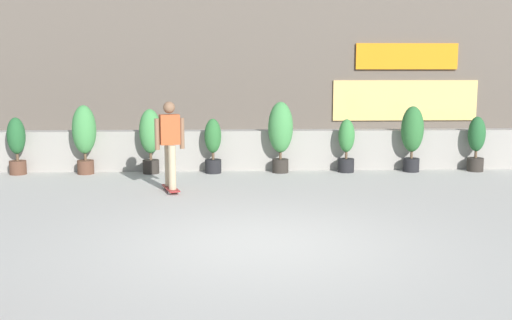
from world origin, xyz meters
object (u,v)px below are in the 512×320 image
object	(u,v)px
potted_plant_1	(84,134)
potted_plant_5	(346,144)
potted_plant_4	(281,131)
potted_plant_7	(476,142)
potted_plant_3	(213,144)
potted_plant_6	(412,134)
potted_plant_0	(17,144)
potted_plant_2	(150,137)
skater_foreground	(170,142)

from	to	relation	value
potted_plant_1	potted_plant_5	xyz separation A→B (m)	(5.75, 0.00, -0.26)
potted_plant_4	potted_plant_7	size ratio (longest dim) A/B	1.28
potted_plant_3	potted_plant_7	size ratio (longest dim) A/B	0.98
potted_plant_6	potted_plant_1	bearing A→B (deg)	180.00
potted_plant_6	potted_plant_5	bearing A→B (deg)	180.00
potted_plant_4	potted_plant_5	xyz separation A→B (m)	(1.47, 0.00, -0.30)
potted_plant_0	potted_plant_1	world-z (taller)	potted_plant_1
potted_plant_0	potted_plant_3	distance (m)	4.26
potted_plant_0	potted_plant_1	size ratio (longest dim) A/B	0.83
potted_plant_3	potted_plant_4	bearing A→B (deg)	0.00
potted_plant_1	potted_plant_4	bearing A→B (deg)	0.00
potted_plant_2	potted_plant_5	distance (m)	4.33
potted_plant_4	potted_plant_5	bearing A→B (deg)	0.00
potted_plant_0	potted_plant_4	distance (m)	5.75
potted_plant_1	potted_plant_7	size ratio (longest dim) A/B	1.22
potted_plant_3	potted_plant_2	bearing A→B (deg)	180.00
potted_plant_3	potted_plant_6	bearing A→B (deg)	-0.00
potted_plant_1	potted_plant_0	bearing A→B (deg)	180.00
potted_plant_2	potted_plant_3	distance (m)	1.38
potted_plant_2	potted_plant_6	world-z (taller)	potted_plant_6
potted_plant_1	skater_foreground	bearing A→B (deg)	-44.69
potted_plant_5	skater_foreground	size ratio (longest dim) A/B	0.70
potted_plant_1	skater_foreground	xyz separation A→B (m)	(2.04, -2.02, 0.06)
potted_plant_5	potted_plant_6	distance (m)	1.49
potted_plant_2	potted_plant_7	xyz separation A→B (m)	(7.25, 0.00, -0.15)
skater_foreground	potted_plant_5	bearing A→B (deg)	28.63
potted_plant_1	potted_plant_4	xyz separation A→B (m)	(4.28, 0.00, 0.04)
potted_plant_2	skater_foreground	distance (m)	2.12
potted_plant_0	potted_plant_7	xyz separation A→B (m)	(10.14, 0.00, -0.01)
potted_plant_5	potted_plant_7	world-z (taller)	potted_plant_7
potted_plant_3	potted_plant_4	world-z (taller)	potted_plant_4
potted_plant_1	potted_plant_3	distance (m)	2.80
potted_plant_5	potted_plant_0	bearing A→B (deg)	180.00
potted_plant_0	potted_plant_2	xyz separation A→B (m)	(2.89, 0.00, 0.14)
potted_plant_7	potted_plant_2	bearing A→B (deg)	-180.00
potted_plant_2	potted_plant_3	bearing A→B (deg)	0.00
potted_plant_7	skater_foreground	bearing A→B (deg)	-163.05
potted_plant_0	potted_plant_3	bearing A→B (deg)	0.00
potted_plant_2	potted_plant_6	distance (m)	5.79
potted_plant_4	potted_plant_7	world-z (taller)	potted_plant_4
potted_plant_6	potted_plant_7	xyz separation A→B (m)	(1.46, 0.00, -0.18)
potted_plant_1	potted_plant_2	distance (m)	1.43
potted_plant_5	potted_plant_3	bearing A→B (deg)	180.00
potted_plant_1	potted_plant_6	size ratio (longest dim) A/B	1.03
potted_plant_0	potted_plant_4	size ratio (longest dim) A/B	0.79
potted_plant_0	potted_plant_6	world-z (taller)	potted_plant_6
potted_plant_4	skater_foreground	bearing A→B (deg)	-137.90
potted_plant_1	potted_plant_3	size ratio (longest dim) A/B	1.25
potted_plant_3	skater_foreground	size ratio (longest dim) A/B	0.71
potted_plant_6	skater_foreground	size ratio (longest dim) A/B	0.86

